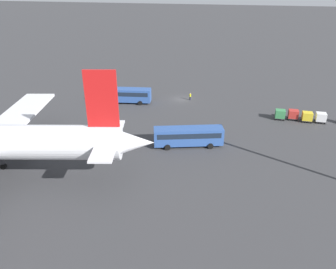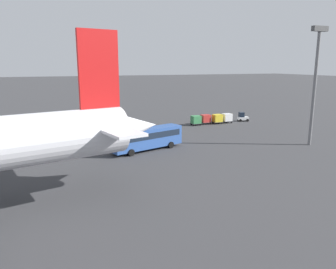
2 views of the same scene
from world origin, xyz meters
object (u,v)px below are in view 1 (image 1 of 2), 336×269
shuttle_bus_near (125,94)px  worker_person (190,96)px  cargo_cart_yellow (307,116)px  cargo_cart_red (293,114)px  shuttle_bus_far (188,135)px  cargo_cart_green (280,114)px  cargo_cart_white (321,117)px

shuttle_bus_near → worker_person: 15.29m
worker_person → cargo_cart_yellow: bearing=163.1°
worker_person → cargo_cart_red: size_ratio=0.84×
worker_person → cargo_cart_yellow: cargo_cart_yellow is taller
shuttle_bus_far → cargo_cart_green: 22.66m
shuttle_bus_near → worker_person: bearing=-168.5°
cargo_cart_yellow → shuttle_bus_near: bearing=-3.6°
cargo_cart_yellow → cargo_cart_green: 5.21m
shuttle_bus_far → cargo_cart_white: (-24.13, -15.80, -0.81)m
shuttle_bus_near → cargo_cart_white: shuttle_bus_near is taller
cargo_cart_yellow → cargo_cart_green: (5.21, -0.08, 0.00)m
worker_person → cargo_cart_white: (-27.66, 7.42, 0.32)m
cargo_cart_green → cargo_cart_yellow: bearing=179.1°
cargo_cart_yellow → cargo_cart_red: 2.66m
shuttle_bus_far → cargo_cart_green: shuttle_bus_far is taller
shuttle_bus_near → cargo_cart_white: bearing=168.7°
shuttle_bus_near → worker_person: size_ratio=6.94×
cargo_cart_white → cargo_cart_red: 5.22m
cargo_cart_red → shuttle_bus_near: bearing=-3.0°
cargo_cart_white → cargo_cart_red: size_ratio=1.00×
shuttle_bus_near → cargo_cart_green: (-34.20, 2.38, -0.83)m
shuttle_bus_near → cargo_cart_green: 34.29m
cargo_cart_red → cargo_cart_green: size_ratio=1.00×
shuttle_bus_near → shuttle_bus_far: 25.42m
cargo_cart_white → shuttle_bus_near: bearing=-3.1°
worker_person → cargo_cart_green: (-19.85, 7.52, 0.32)m
shuttle_bus_far → cargo_cart_red: (-18.92, -16.16, -0.81)m
worker_person → cargo_cart_green: size_ratio=0.84×
shuttle_bus_far → worker_person: bearing=-97.9°
shuttle_bus_far → worker_person: size_ratio=6.93×
worker_person → cargo_cart_red: 23.54m
shuttle_bus_far → cargo_cart_green: (-16.32, -15.69, -0.81)m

